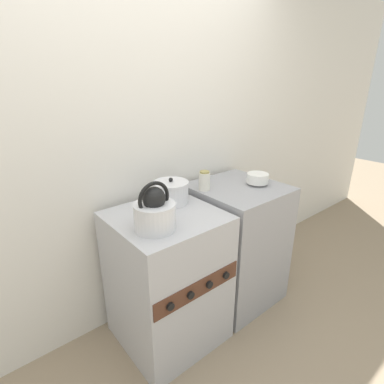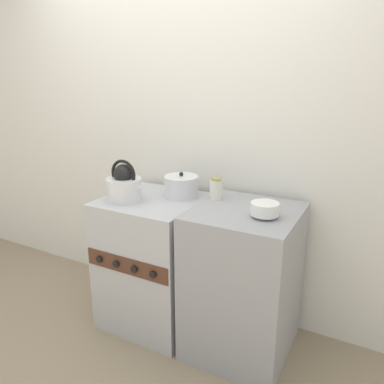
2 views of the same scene
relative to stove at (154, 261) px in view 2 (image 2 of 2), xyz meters
name	(u,v)px [view 2 (image 2 of 2)]	position (x,y,z in m)	size (l,w,h in m)	color
ground_plane	(131,342)	(0.00, -0.31, -0.45)	(12.00, 12.00, 0.00)	gray
wall_back	(181,139)	(0.00, 0.39, 0.80)	(7.00, 0.06, 2.50)	silver
stove	(154,261)	(0.00, 0.00, 0.00)	(0.63, 0.64, 0.91)	#B2B2B7
counter	(243,281)	(0.65, 0.01, 0.02)	(0.61, 0.63, 0.94)	#99999E
kettle	(124,185)	(-0.14, -0.11, 0.55)	(0.27, 0.22, 0.27)	silver
cooking_pot	(181,186)	(0.14, 0.14, 0.52)	(0.23, 0.23, 0.17)	silver
enamel_bowl	(265,209)	(0.78, -0.06, 0.53)	(0.16, 0.16, 0.08)	white
storage_jar	(216,189)	(0.41, 0.11, 0.55)	(0.08, 0.08, 0.14)	silver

